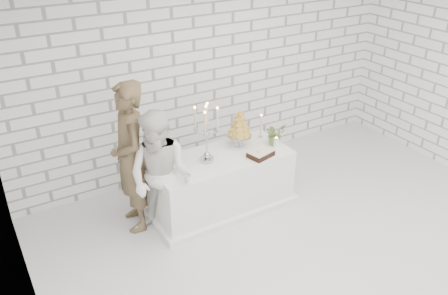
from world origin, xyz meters
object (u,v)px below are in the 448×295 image
Objects in this scene: cake_table at (221,182)px; candelabra at (207,134)px; groom at (131,158)px; bride at (161,178)px; croquembouche at (239,128)px.

candelabra reaches higher than cake_table.
bride is (0.20, -0.39, -0.13)m from groom.
candelabra is (0.69, 0.16, 0.32)m from bride.
bride reaches higher than candelabra.
groom is at bearing 165.76° from candelabra.
candelabra is at bearing -176.66° from cake_table.
bride is 1.31m from croquembouche.
candelabra is at bearing 82.46° from groom.
candelabra is (0.90, -0.23, 0.18)m from groom.
bride is at bearing -166.84° from candelabra.
candelabra is at bearing -165.41° from croquembouche.
cake_table is at bearing 85.63° from groom.
groom reaches higher than candelabra.
bride is at bearing 34.26° from groom.
croquembouche reaches higher than cake_table.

